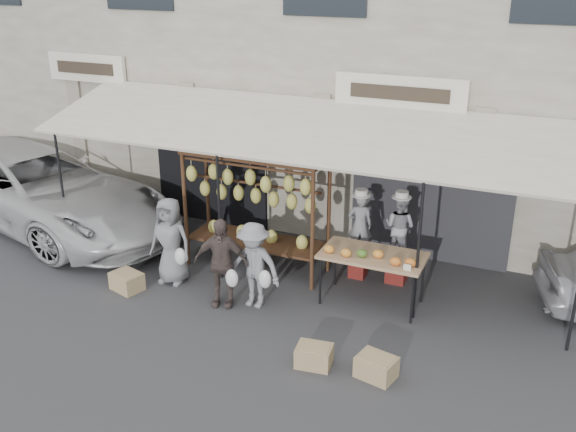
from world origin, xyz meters
name	(u,v)px	position (x,y,z in m)	size (l,w,h in m)	color
ground_plane	(242,319)	(0.00, 0.00, 0.00)	(90.00, 90.00, 0.00)	#2D2D30
shophouse	(371,41)	(0.00, 6.50, 3.65)	(24.00, 6.15, 7.30)	#BAB5A2
awning	(298,130)	(0.01, 2.28, 2.57)	(10.00, 2.35, 2.92)	beige
banana_rack	(255,189)	(-0.60, 1.73, 1.56)	(2.60, 0.90, 2.24)	#442B19
produce_table	(372,257)	(1.74, 1.30, 0.87)	(1.70, 0.90, 1.04)	tan
vendor_left	(360,225)	(1.24, 2.18, 1.00)	(0.43, 0.28, 1.19)	gray
vendor_right	(400,227)	(1.93, 2.27, 1.06)	(0.56, 0.44, 1.15)	#9A99A1
customer_left	(171,241)	(-1.73, 0.68, 0.79)	(0.77, 0.50, 1.58)	slate
customer_mid	(221,263)	(-0.52, 0.31, 0.77)	(0.90, 0.37, 1.53)	#4F423D
customer_right	(254,265)	(-0.02, 0.49, 0.74)	(0.95, 0.55, 1.47)	gray
stool_left	(358,266)	(1.24, 2.18, 0.20)	(0.29, 0.29, 0.41)	maroon
stool_right	(397,269)	(1.93, 2.27, 0.24)	(0.34, 0.34, 0.48)	maroon
crate_near_a	(314,356)	(1.52, -0.69, 0.15)	(0.50, 0.38, 0.30)	tan
crate_near_b	(376,367)	(2.40, -0.61, 0.15)	(0.52, 0.39, 0.31)	tan
crate_far	(127,281)	(-2.29, 0.09, 0.16)	(0.52, 0.40, 0.31)	tan
van	(30,168)	(-6.20, 2.05, 1.15)	(2.54, 5.50, 2.29)	silver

